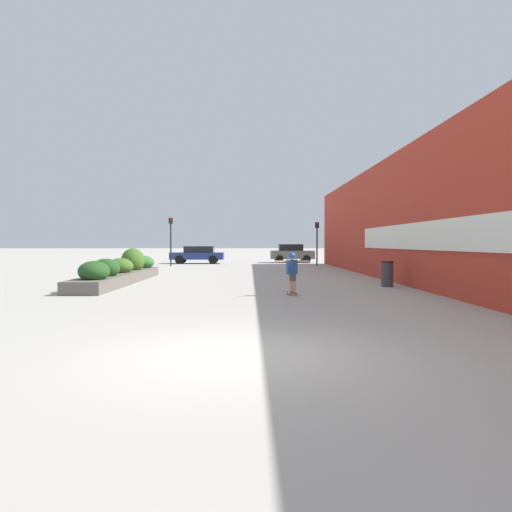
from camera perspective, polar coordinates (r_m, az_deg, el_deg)
name	(u,v)px	position (r m, az deg, el deg)	size (l,w,h in m)	color
ground_plane	(233,354)	(7.27, -2.84, -12.13)	(300.00, 300.00, 0.00)	#ADA89E
building_wall_right	(403,218)	(20.61, 17.92, 4.59)	(0.67, 37.47, 5.67)	#B23323
planter_box	(122,271)	(20.96, -16.36, -1.82)	(1.46, 9.73, 1.48)	#605B54
skateboard	(292,293)	(15.25, 4.50, -4.64)	(0.36, 0.68, 0.09)	maroon
skateboarder	(292,268)	(15.18, 4.51, -1.53)	(1.20, 0.46, 1.33)	tan
trash_bin	(387,274)	(18.84, 16.07, -2.16)	(0.48, 0.48, 1.02)	#38383D
car_leftmost	(198,254)	(39.10, -7.27, 0.22)	(4.49, 2.06, 1.47)	navy
car_center_left	(292,253)	(40.69, 4.48, 0.37)	(3.83, 2.07, 1.64)	slate
traffic_light_left	(171,233)	(35.26, -10.61, 2.81)	(0.28, 0.30, 3.67)	black
traffic_light_right	(317,236)	(35.40, 7.64, 2.51)	(0.28, 0.30, 3.35)	black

